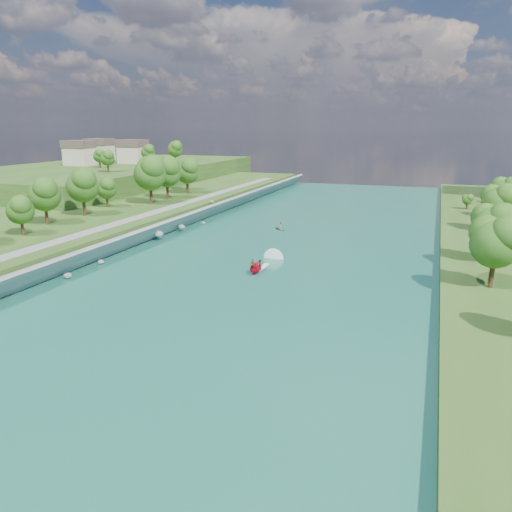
% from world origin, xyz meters
% --- Properties ---
extents(ground, '(260.00, 260.00, 0.00)m').
position_xyz_m(ground, '(0.00, 0.00, 0.00)').
color(ground, '#2D5119').
rests_on(ground, ground).
extents(river_water, '(55.00, 240.00, 0.10)m').
position_xyz_m(river_water, '(0.00, 20.00, 0.05)').
color(river_water, '#17584A').
rests_on(river_water, ground).
extents(berm_west, '(45.00, 240.00, 3.50)m').
position_xyz_m(berm_west, '(-50.00, 20.00, 1.75)').
color(berm_west, '#2D5119').
rests_on(berm_west, ground).
extents(ridge_west, '(60.00, 120.00, 9.00)m').
position_xyz_m(ridge_west, '(-82.50, 95.00, 4.50)').
color(ridge_west, '#2D5119').
rests_on(ridge_west, ground).
extents(riprap_bank, '(3.87, 236.00, 4.16)m').
position_xyz_m(riprap_bank, '(-25.84, 19.10, 1.79)').
color(riprap_bank, slate).
rests_on(riprap_bank, ground).
extents(riverside_path, '(3.00, 200.00, 0.10)m').
position_xyz_m(riverside_path, '(-32.50, 20.00, 3.55)').
color(riverside_path, gray).
rests_on(riverside_path, berm_west).
extents(ridge_houses, '(29.50, 29.50, 8.40)m').
position_xyz_m(ridge_houses, '(-88.67, 100.00, 13.31)').
color(ridge_houses, beige).
rests_on(ridge_houses, ridge_west).
extents(trees_west, '(15.08, 147.42, 13.98)m').
position_xyz_m(trees_west, '(-42.58, 10.35, 9.39)').
color(trees_west, '#175316').
rests_on(trees_west, berm_west).
extents(trees_ridge, '(19.07, 41.33, 9.45)m').
position_xyz_m(trees_ridge, '(-66.72, 91.97, 13.20)').
color(trees_ridge, '#175316').
rests_on(trees_ridge, ridge_west).
extents(motorboat, '(3.60, 18.80, 2.17)m').
position_xyz_m(motorboat, '(0.70, 16.34, 0.75)').
color(motorboat, red).
rests_on(motorboat, river_water).
extents(raft, '(3.65, 3.52, 1.72)m').
position_xyz_m(raft, '(-5.43, 47.45, 0.48)').
color(raft, '#909398').
rests_on(raft, river_water).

